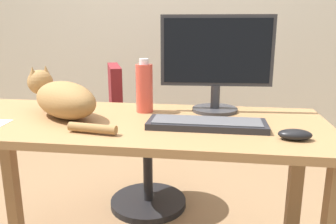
% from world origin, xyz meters
% --- Properties ---
extents(back_wall, '(6.00, 0.04, 2.60)m').
position_xyz_m(back_wall, '(0.00, 1.51, 1.30)').
color(back_wall, beige).
rests_on(back_wall, ground_plane).
extents(desk, '(1.57, 0.63, 0.76)m').
position_xyz_m(desk, '(0.00, 0.00, 0.64)').
color(desk, '#9E7247').
rests_on(desk, ground_plane).
extents(office_chair, '(0.51, 0.48, 0.91)m').
position_xyz_m(office_chair, '(-0.11, 0.65, 0.39)').
color(office_chair, black).
rests_on(office_chair, ground_plane).
extents(monitor, '(0.48, 0.20, 0.41)m').
position_xyz_m(monitor, '(0.34, 0.20, 0.98)').
color(monitor, '#333338').
rests_on(monitor, desk).
extents(keyboard, '(0.44, 0.15, 0.03)m').
position_xyz_m(keyboard, '(0.31, -0.06, 0.77)').
color(keyboard, '#232328').
rests_on(keyboard, desk).
extents(cat, '(0.50, 0.40, 0.20)m').
position_xyz_m(cat, '(-0.28, 0.01, 0.84)').
color(cat, olive).
rests_on(cat, desk).
extents(computer_mouse, '(0.11, 0.06, 0.04)m').
position_xyz_m(computer_mouse, '(0.61, -0.16, 0.77)').
color(computer_mouse, black).
rests_on(computer_mouse, desk).
extents(water_bottle, '(0.07, 0.07, 0.23)m').
position_xyz_m(water_bottle, '(0.03, 0.15, 0.86)').
color(water_bottle, '#D84C3D').
rests_on(water_bottle, desk).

